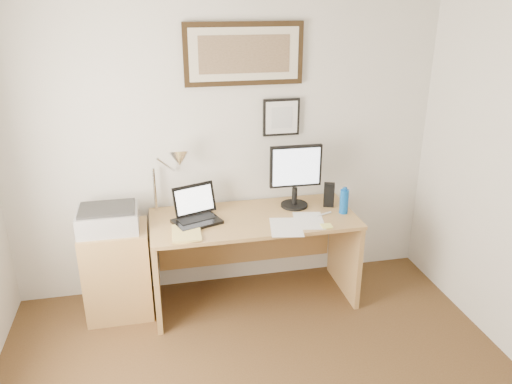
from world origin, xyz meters
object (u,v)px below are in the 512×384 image
object	(u,v)px
side_cabinet	(118,271)
laptop	(196,214)
desk	(252,239)
printer	(108,219)
water_bottle	(344,201)
lcd_monitor	(296,173)
book	(172,234)

from	to	relation	value
side_cabinet	laptop	size ratio (longest dim) A/B	1.82
desk	printer	distance (m)	1.14
side_cabinet	laptop	xyz separation A→B (m)	(0.62, -0.02, 0.44)
laptop	water_bottle	bearing A→B (deg)	-5.04
side_cabinet	lcd_monitor	world-z (taller)	lcd_monitor
book	lcd_monitor	distance (m)	1.10
water_bottle	book	bearing A→B (deg)	-174.79
water_bottle	laptop	distance (m)	1.17
desk	side_cabinet	bearing A→B (deg)	-178.11
desk	lcd_monitor	bearing A→B (deg)	7.20
book	desk	distance (m)	0.74
side_cabinet	book	size ratio (longest dim) A/B	2.58
side_cabinet	desk	distance (m)	1.08
printer	laptop	bearing A→B (deg)	-1.71
water_bottle	printer	world-z (taller)	water_bottle
side_cabinet	lcd_monitor	bearing A→B (deg)	3.26
desk	printer	size ratio (longest dim) A/B	3.64
lcd_monitor	printer	distance (m)	1.49
printer	water_bottle	bearing A→B (deg)	-3.85
side_cabinet	printer	bearing A→B (deg)	177.62
desk	printer	xyz separation A→B (m)	(-1.10, -0.03, 0.30)
book	desk	xyz separation A→B (m)	(0.64, 0.28, -0.25)
side_cabinet	desk	world-z (taller)	desk
side_cabinet	printer	world-z (taller)	printer
water_bottle	laptop	world-z (taller)	laptop
book	side_cabinet	bearing A→B (deg)	150.23
water_bottle	desk	world-z (taller)	water_bottle
water_bottle	book	distance (m)	1.37
water_bottle	desk	distance (m)	0.80
water_bottle	lcd_monitor	bearing A→B (deg)	149.55
side_cabinet	laptop	distance (m)	0.77
printer	side_cabinet	bearing A→B (deg)	-2.38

